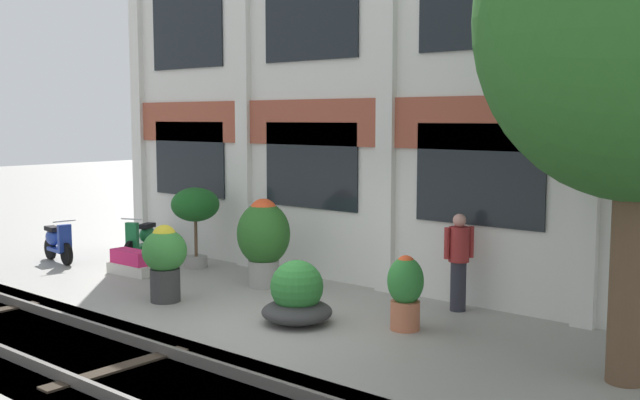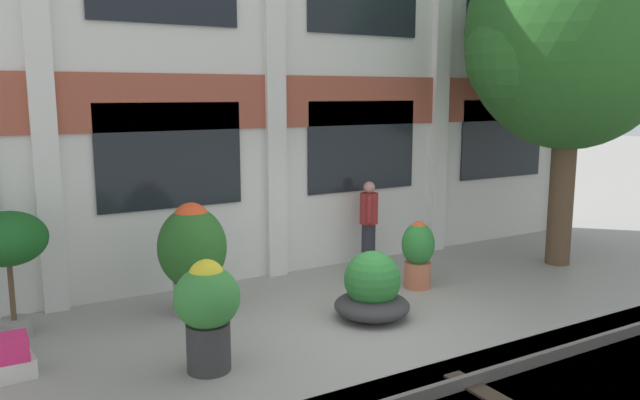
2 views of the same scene
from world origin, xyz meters
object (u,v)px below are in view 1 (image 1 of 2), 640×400
potted_plant_glazed_jar (165,257)px  potted_plant_fluted_column (264,236)px  potted_plant_square_trough (131,263)px  scooter_second_parked (143,239)px  potted_plant_wide_bowl (297,298)px  scooter_near_curb (57,242)px  potted_plant_terracotta_small (195,209)px  potted_plant_ribbed_drum (405,289)px  resident_by_doorway (459,259)px

potted_plant_glazed_jar → potted_plant_fluted_column: bearing=75.9°
potted_plant_square_trough → scooter_second_parked: 1.83m
potted_plant_wide_bowl → potted_plant_glazed_jar: (-2.68, -0.47, 0.38)m
scooter_near_curb → potted_plant_fluted_column: bearing=21.1°
potted_plant_terracotta_small → potted_plant_ribbed_drum: bearing=-9.7°
potted_plant_ribbed_drum → scooter_near_curb: potted_plant_ribbed_drum is taller
potted_plant_square_trough → potted_plant_fluted_column: potted_plant_fluted_column is taller
potted_plant_terracotta_small → scooter_second_parked: potted_plant_terracotta_small is taller
potted_plant_fluted_column → scooter_near_curb: 5.42m
potted_plant_wide_bowl → scooter_near_curb: 7.44m
potted_plant_fluted_column → resident_by_doorway: (3.71, 0.82, -0.10)m
potted_plant_wide_bowl → resident_by_doorway: (1.52, 2.30, 0.47)m
potted_plant_square_trough → potted_plant_terracotta_small: 1.75m
potted_plant_terracotta_small → resident_by_doorway: size_ratio=1.06×
potted_plant_wide_bowl → potted_plant_terracotta_small: (-4.57, 1.83, 0.87)m
scooter_near_curb → resident_by_doorway: 9.20m
potted_plant_wide_bowl → potted_plant_ribbed_drum: (1.49, 0.79, 0.23)m
potted_plant_ribbed_drum → potted_plant_fluted_column: potted_plant_fluted_column is taller
potted_plant_square_trough → scooter_near_curb: 2.45m
potted_plant_glazed_jar → potted_plant_wide_bowl: bearing=9.9°
potted_plant_wide_bowl → potted_plant_glazed_jar: potted_plant_glazed_jar is taller
potted_plant_terracotta_small → scooter_near_curb: bearing=-150.9°
potted_plant_wide_bowl → scooter_second_parked: (-6.33, 1.73, 0.03)m
potted_plant_ribbed_drum → potted_plant_glazed_jar: 4.35m
potted_plant_square_trough → scooter_near_curb: scooter_near_curb is taller
potted_plant_glazed_jar → potted_plant_terracotta_small: bearing=129.6°
potted_plant_square_trough → potted_plant_fluted_column: bearing=19.3°
resident_by_doorway → potted_plant_glazed_jar: bearing=-112.9°
potted_plant_fluted_column → resident_by_doorway: bearing=12.5°
potted_plant_terracotta_small → potted_plant_fluted_column: size_ratio=1.02×
potted_plant_wide_bowl → potted_plant_glazed_jar: bearing=-170.1°
potted_plant_wide_bowl → potted_plant_ribbed_drum: potted_plant_ribbed_drum is taller
potted_plant_fluted_column → scooter_second_parked: 4.18m
potted_plant_ribbed_drum → potted_plant_square_trough: (-6.49, -0.31, -0.39)m
scooter_near_curb → potted_plant_wide_bowl: bearing=6.0°
potted_plant_wide_bowl → scooter_near_curb: bearing=178.1°
resident_by_doorway → scooter_near_curb: bearing=-133.3°
potted_plant_fluted_column → resident_by_doorway: size_ratio=1.03×
scooter_second_parked → resident_by_doorway: resident_by_doorway is taller
potted_plant_wide_bowl → potted_plant_terracotta_small: potted_plant_terracotta_small is taller
potted_plant_ribbed_drum → scooter_second_parked: (-7.81, 0.94, -0.20)m
potted_plant_square_trough → scooter_near_curb: size_ratio=0.80×
potted_plant_wide_bowl → potted_plant_fluted_column: (-2.19, 1.48, 0.57)m
potted_plant_terracotta_small → potted_plant_glazed_jar: bearing=-50.4°
scooter_second_parked → potted_plant_glazed_jar: bearing=35.6°
potted_plant_terracotta_small → potted_plant_glazed_jar: potted_plant_terracotta_small is taller
potted_plant_ribbed_drum → potted_plant_fluted_column: (-3.68, 0.68, 0.34)m
potted_plant_ribbed_drum → scooter_second_parked: bearing=173.1°
potted_plant_ribbed_drum → potted_plant_terracotta_small: (-6.06, 1.04, 0.64)m
scooter_near_curb → potted_plant_terracotta_small: bearing=36.9°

